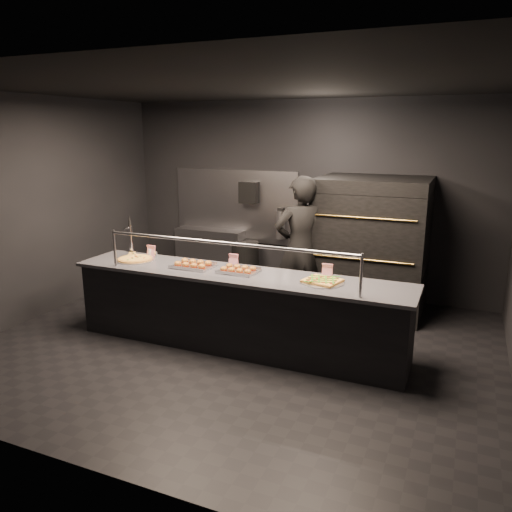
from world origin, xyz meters
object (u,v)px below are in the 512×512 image
(fire_extinguisher, at_px, (281,224))
(round_pizza, at_px, (135,259))
(service_counter, at_px, (237,310))
(worker, at_px, (300,248))
(prep_shelf, at_px, (211,255))
(towel_dispenser, at_px, (249,192))
(pizza_oven, at_px, (371,245))
(beer_tap, at_px, (131,245))
(square_pizza, at_px, (322,281))
(trash_bin, at_px, (245,264))
(slider_tray_b, at_px, (238,270))
(slider_tray_a, at_px, (193,265))

(fire_extinguisher, relative_size, round_pizza, 1.01)
(service_counter, relative_size, worker, 2.09)
(prep_shelf, xyz_separation_m, towel_dispenser, (0.70, 0.07, 1.10))
(pizza_oven, height_order, prep_shelf, pizza_oven)
(beer_tap, bearing_deg, square_pizza, -2.80)
(round_pizza, bearing_deg, worker, 34.00)
(pizza_oven, distance_m, trash_bin, 2.20)
(service_counter, height_order, trash_bin, service_counter)
(trash_bin, bearing_deg, towel_dispenser, 90.00)
(prep_shelf, bearing_deg, square_pizza, -41.24)
(service_counter, height_order, fire_extinguisher, service_counter)
(service_counter, xyz_separation_m, beer_tap, (-1.60, 0.15, 0.61))
(worker, bearing_deg, beer_tap, -9.18)
(round_pizza, height_order, trash_bin, round_pizza)
(fire_extinguisher, xyz_separation_m, beer_tap, (-1.25, -2.25, 0.02))
(pizza_oven, xyz_separation_m, slider_tray_b, (-1.20, -1.86, -0.02))
(slider_tray_b, bearing_deg, slider_tray_a, -178.75)
(beer_tap, distance_m, slider_tray_a, 1.02)
(round_pizza, bearing_deg, service_counter, -0.87)
(beer_tap, height_order, slider_tray_a, beer_tap)
(fire_extinguisher, height_order, beer_tap, beer_tap)
(service_counter, distance_m, beer_tap, 1.72)
(prep_shelf, distance_m, fire_extinguisher, 1.39)
(pizza_oven, bearing_deg, beer_tap, -148.00)
(service_counter, xyz_separation_m, pizza_oven, (1.20, 1.90, 0.50))
(prep_shelf, bearing_deg, towel_dispenser, 5.71)
(towel_dispenser, distance_m, beer_tap, 2.39)
(towel_dispenser, xyz_separation_m, square_pizza, (1.92, -2.37, -0.61))
(prep_shelf, distance_m, round_pizza, 2.35)
(slider_tray_b, bearing_deg, prep_shelf, 125.07)
(round_pizza, bearing_deg, prep_shelf, 93.73)
(square_pizza, bearing_deg, pizza_oven, 84.55)
(slider_tray_b, distance_m, square_pizza, 1.02)
(fire_extinguisher, bearing_deg, pizza_oven, -17.89)
(service_counter, bearing_deg, fire_extinguisher, 98.30)
(slider_tray_a, distance_m, slider_tray_b, 0.60)
(beer_tap, distance_m, trash_bin, 2.30)
(towel_dispenser, height_order, beer_tap, towel_dispenser)
(service_counter, distance_m, round_pizza, 1.52)
(fire_extinguisher, height_order, round_pizza, fire_extinguisher)
(square_pizza, bearing_deg, round_pizza, -179.98)
(pizza_oven, bearing_deg, round_pizza, -144.67)
(service_counter, height_order, beer_tap, beer_tap)
(round_pizza, xyz_separation_m, worker, (1.81, 1.22, 0.05))
(towel_dispenser, distance_m, square_pizza, 3.11)
(fire_extinguisher, distance_m, beer_tap, 2.57)
(fire_extinguisher, bearing_deg, slider_tray_b, -81.57)
(fire_extinguisher, relative_size, worker, 0.26)
(prep_shelf, xyz_separation_m, square_pizza, (2.62, -2.30, 0.49))
(round_pizza, distance_m, worker, 2.18)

